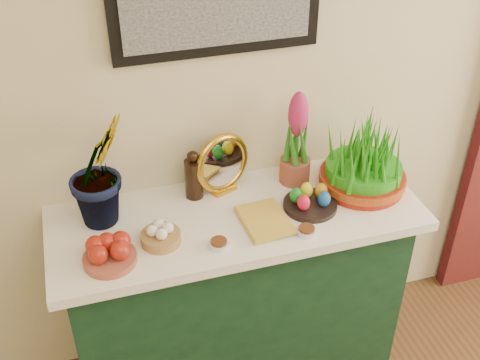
% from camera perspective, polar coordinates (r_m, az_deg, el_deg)
% --- Properties ---
extents(sideboard, '(1.30, 0.45, 0.85)m').
position_cam_1_polar(sideboard, '(2.57, -0.33, -11.22)').
color(sideboard, '#153B21').
rests_on(sideboard, ground).
extents(tablecloth, '(1.40, 0.55, 0.04)m').
position_cam_1_polar(tablecloth, '(2.27, -0.36, -3.44)').
color(tablecloth, white).
rests_on(tablecloth, sideboard).
extents(hyacinth_green, '(0.37, 0.35, 0.56)m').
position_cam_1_polar(hyacinth_green, '(2.13, -13.41, 2.45)').
color(hyacinth_green, '#27761A').
rests_on(hyacinth_green, tablecloth).
extents(apple_bowl, '(0.21, 0.21, 0.09)m').
position_cam_1_polar(apple_bowl, '(2.07, -12.31, -6.80)').
color(apple_bowl, '#9D4A36').
rests_on(apple_bowl, tablecloth).
extents(garlic_basket, '(0.17, 0.17, 0.08)m').
position_cam_1_polar(garlic_basket, '(2.13, -7.55, -5.18)').
color(garlic_basket, '#A98244').
rests_on(garlic_basket, tablecloth).
extents(vinegar_cruet, '(0.07, 0.07, 0.20)m').
position_cam_1_polar(vinegar_cruet, '(2.30, -4.41, 0.31)').
color(vinegar_cruet, black).
rests_on(vinegar_cruet, tablecloth).
extents(mirror, '(0.25, 0.14, 0.25)m').
position_cam_1_polar(mirror, '(2.31, -1.68, 1.51)').
color(mirror, gold).
rests_on(mirror, tablecloth).
extents(book, '(0.16, 0.23, 0.03)m').
position_cam_1_polar(book, '(2.18, 0.38, -4.27)').
color(book, gold).
rests_on(book, tablecloth).
extents(spice_dish_left, '(0.07, 0.07, 0.03)m').
position_cam_1_polar(spice_dish_left, '(2.10, -2.01, -6.06)').
color(spice_dish_left, silver).
rests_on(spice_dish_left, tablecloth).
extents(spice_dish_right, '(0.07, 0.07, 0.03)m').
position_cam_1_polar(spice_dish_right, '(2.17, 6.32, -4.80)').
color(spice_dish_right, silver).
rests_on(spice_dish_right, tablecloth).
extents(egg_plate, '(0.23, 0.23, 0.08)m').
position_cam_1_polar(egg_plate, '(2.28, 6.68, -1.94)').
color(egg_plate, black).
rests_on(egg_plate, tablecloth).
extents(hyacinth_pink, '(0.12, 0.12, 0.40)m').
position_cam_1_polar(hyacinth_pink, '(2.34, 5.37, 3.54)').
color(hyacinth_pink, brown).
rests_on(hyacinth_pink, tablecloth).
extents(wheatgrass_sabzeh, '(0.34, 0.34, 0.28)m').
position_cam_1_polar(wheatgrass_sabzeh, '(2.38, 11.74, 1.84)').
color(wheatgrass_sabzeh, maroon).
rests_on(wheatgrass_sabzeh, tablecloth).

